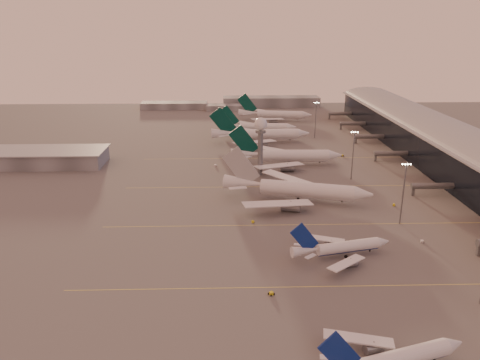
{
  "coord_description": "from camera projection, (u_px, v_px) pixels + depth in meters",
  "views": [
    {
      "loc": [
        -12.08,
        -110.47,
        73.71
      ],
      "look_at": [
        -6.62,
        77.8,
        10.89
      ],
      "focal_mm": 35.0,
      "sensor_mm": 36.0,
      "label": 1
    }
  ],
  "objects": [
    {
      "name": "ground",
      "position": [
        272.0,
        307.0,
        128.4
      ],
      "size": [
        700.0,
        700.0,
        0.0
      ],
      "primitive_type": "plane",
      "color": "#514F4F",
      "rests_on": "ground"
    },
    {
      "name": "taxiway_markings",
      "position": [
        335.0,
        223.0,
        182.33
      ],
      "size": [
        180.0,
        185.25,
        0.02
      ],
      "color": "#ECDC53",
      "rests_on": "ground"
    },
    {
      "name": "terminal",
      "position": [
        468.0,
        158.0,
        232.43
      ],
      "size": [
        57.0,
        362.0,
        23.04
      ],
      "color": "black",
      "rests_on": "ground"
    },
    {
      "name": "hangar",
      "position": [
        31.0,
        157.0,
        256.49
      ],
      "size": [
        82.0,
        27.0,
        8.5
      ],
      "color": "slate",
      "rests_on": "ground"
    },
    {
      "name": "radar_tower",
      "position": [
        261.0,
        134.0,
        235.7
      ],
      "size": [
        6.4,
        6.4,
        31.1
      ],
      "color": "slate",
      "rests_on": "ground"
    },
    {
      "name": "mast_b",
      "position": [
        403.0,
        190.0,
        177.72
      ],
      "size": [
        3.6,
        0.56,
        25.0
      ],
      "color": "slate",
      "rests_on": "ground"
    },
    {
      "name": "mast_c",
      "position": [
        353.0,
        153.0,
        229.74
      ],
      "size": [
        3.6,
        0.56,
        25.0
      ],
      "color": "slate",
      "rests_on": "ground"
    },
    {
      "name": "mast_d",
      "position": [
        316.0,
        118.0,
        315.02
      ],
      "size": [
        3.6,
        0.56,
        25.0
      ],
      "color": "slate",
      "rests_on": "ground"
    },
    {
      "name": "distant_horizon",
      "position": [
        242.0,
        103.0,
        435.55
      ],
      "size": [
        165.0,
        37.5,
        9.0
      ],
      "color": "slate",
      "rests_on": "ground"
    },
    {
      "name": "narrowbody_mid",
      "position": [
        341.0,
        249.0,
        155.11
      ],
      "size": [
        35.62,
        28.1,
        14.14
      ],
      "color": "silver",
      "rests_on": "ground"
    },
    {
      "name": "widebody_white",
      "position": [
        297.0,
        192.0,
        204.09
      ],
      "size": [
        64.43,
        50.94,
        23.23
      ],
      "color": "silver",
      "rests_on": "ground"
    },
    {
      "name": "greentail_a",
      "position": [
        287.0,
        158.0,
        256.75
      ],
      "size": [
        62.14,
        50.17,
        22.57
      ],
      "color": "silver",
      "rests_on": "ground"
    },
    {
      "name": "greentail_b",
      "position": [
        261.0,
        136.0,
        305.1
      ],
      "size": [
        65.46,
        52.82,
        23.77
      ],
      "color": "silver",
      "rests_on": "ground"
    },
    {
      "name": "greentail_c",
      "position": [
        258.0,
        129.0,
        330.99
      ],
      "size": [
        55.04,
        44.3,
        19.99
      ],
      "color": "silver",
      "rests_on": "ground"
    },
    {
      "name": "greentail_d",
      "position": [
        275.0,
        116.0,
        374.78
      ],
      "size": [
        59.44,
        47.67,
        21.68
      ],
      "color": "silver",
      "rests_on": "ground"
    },
    {
      "name": "gsv_tug_mid",
      "position": [
        271.0,
        294.0,
        133.82
      ],
      "size": [
        3.48,
        3.81,
        0.94
      ],
      "color": "yellow",
      "rests_on": "ground"
    },
    {
      "name": "gsv_truck_b",
      "position": [
        423.0,
        240.0,
        165.8
      ],
      "size": [
        5.04,
        2.62,
        1.94
      ],
      "color": "silver",
      "rests_on": "ground"
    },
    {
      "name": "gsv_truck_c",
      "position": [
        254.0,
        220.0,
        182.48
      ],
      "size": [
        5.0,
        3.34,
        1.9
      ],
      "color": "yellow",
      "rests_on": "ground"
    },
    {
      "name": "gsv_catering_b",
      "position": [
        395.0,
        202.0,
        198.97
      ],
      "size": [
        5.16,
        3.61,
        3.88
      ],
      "color": "yellow",
      "rests_on": "ground"
    },
    {
      "name": "gsv_truck_d",
      "position": [
        216.0,
        164.0,
        255.44
      ],
      "size": [
        3.59,
        5.96,
        2.27
      ],
      "color": "silver",
      "rests_on": "ground"
    },
    {
      "name": "gsv_tug_hangar",
      "position": [
        342.0,
        156.0,
        274.41
      ],
      "size": [
        4.19,
        3.36,
        1.04
      ],
      "color": "yellow",
      "rests_on": "ground"
    }
  ]
}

